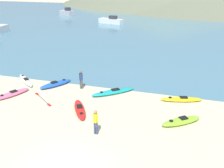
% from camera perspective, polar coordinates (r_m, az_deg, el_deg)
% --- Properties ---
extents(bay_water, '(160.00, 70.00, 0.06)m').
position_cam_1_polar(bay_water, '(54.52, 11.65, 12.91)').
color(bay_water, teal).
rests_on(bay_water, ground_plane).
extents(kayak_on_sand_0, '(3.07, 1.47, 0.33)m').
position_cam_1_polar(kayak_on_sand_0, '(19.69, 14.89, -3.23)').
color(kayak_on_sand_0, yellow).
rests_on(kayak_on_sand_0, ground_plane).
extents(kayak_on_sand_2, '(2.55, 2.24, 0.40)m').
position_cam_1_polar(kayak_on_sand_2, '(16.75, 14.85, -7.79)').
color(kayak_on_sand_2, '#8CCC2D').
rests_on(kayak_on_sand_2, ground_plane).
extents(kayak_on_sand_3, '(2.05, 2.88, 0.31)m').
position_cam_1_polar(kayak_on_sand_3, '(17.79, -7.02, -5.48)').
color(kayak_on_sand_3, red).
rests_on(kayak_on_sand_3, ground_plane).
extents(kayak_on_sand_4, '(2.12, 2.81, 0.40)m').
position_cam_1_polar(kayak_on_sand_4, '(22.15, -12.15, 0.02)').
color(kayak_on_sand_4, blue).
rests_on(kayak_on_sand_4, ground_plane).
extents(kayak_on_sand_5, '(2.88, 2.59, 0.35)m').
position_cam_1_polar(kayak_on_sand_5, '(23.70, -18.28, 0.79)').
color(kayak_on_sand_5, white).
rests_on(kayak_on_sand_5, ground_plane).
extents(kayak_on_sand_6, '(3.11, 2.86, 0.36)m').
position_cam_1_polar(kayak_on_sand_6, '(20.22, 0.29, -1.71)').
color(kayak_on_sand_6, teal).
rests_on(kayak_on_sand_6, ground_plane).
extents(kayak_on_sand_7, '(1.82, 2.87, 0.34)m').
position_cam_1_polar(kayak_on_sand_7, '(21.29, -20.93, -2.01)').
color(kayak_on_sand_7, '#E5668C').
rests_on(kayak_on_sand_7, ground_plane).
extents(person_near_foreground, '(0.31, 0.24, 1.52)m').
position_cam_1_polar(person_near_foreground, '(14.88, -3.58, -7.97)').
color(person_near_foreground, '#384260').
rests_on(person_near_foreground, ground_plane).
extents(person_near_waterline, '(0.31, 0.23, 1.52)m').
position_cam_1_polar(person_near_waterline, '(21.01, -6.77, 1.18)').
color(person_near_waterline, '#4C4C4C').
rests_on(person_near_waterline, ground_plane).
extents(moored_boat_1, '(5.09, 2.70, 1.53)m').
position_cam_1_polar(moored_boat_1, '(52.42, -0.19, 13.62)').
color(moored_boat_1, white).
rests_on(moored_boat_1, bay_water).
extents(moored_boat_3, '(3.89, 2.92, 1.82)m').
position_cam_1_polar(moored_boat_3, '(65.47, -9.76, 15.10)').
color(moored_boat_3, '#B2B2B7').
rests_on(moored_boat_3, bay_water).
extents(loose_paddle, '(2.32, 1.83, 0.03)m').
position_cam_1_polar(loose_paddle, '(20.00, -14.83, -3.21)').
color(loose_paddle, black).
rests_on(loose_paddle, ground_plane).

